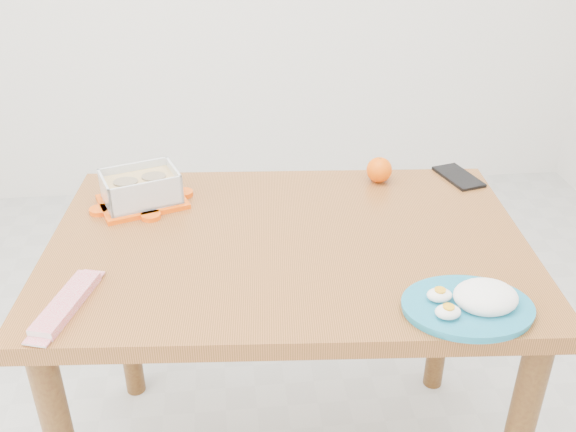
{
  "coord_description": "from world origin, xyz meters",
  "views": [
    {
      "loc": [
        -0.06,
        -1.27,
        1.52
      ],
      "look_at": [
        0.08,
        -0.02,
        0.81
      ],
      "focal_mm": 40.0,
      "sensor_mm": 36.0,
      "label": 1
    }
  ],
  "objects": [
    {
      "name": "food_container",
      "position": [
        -0.27,
        0.19,
        0.79
      ],
      "size": [
        0.25,
        0.21,
        0.09
      ],
      "rotation": [
        0.0,
        0.0,
        0.33
      ],
      "color": "#FD5307",
      "rests_on": "dining_table"
    },
    {
      "name": "rice_plate",
      "position": [
        0.4,
        -0.32,
        0.77
      ],
      "size": [
        0.27,
        0.27,
        0.07
      ],
      "rotation": [
        0.0,
        0.0,
        -0.1
      ],
      "color": "teal",
      "rests_on": "dining_table"
    },
    {
      "name": "orange_fruit",
      "position": [
        0.35,
        0.25,
        0.78
      ],
      "size": [
        0.07,
        0.07,
        0.07
      ],
      "primitive_type": "sphere",
      "color": "#FF4705",
      "rests_on": "dining_table"
    },
    {
      "name": "candy_bar",
      "position": [
        -0.38,
        -0.23,
        0.76
      ],
      "size": [
        0.11,
        0.21,
        0.02
      ],
      "primitive_type": "cube",
      "rotation": [
        0.0,
        0.0,
        1.27
      ],
      "color": "red",
      "rests_on": "dining_table"
    },
    {
      "name": "dining_table",
      "position": [
        0.08,
        -0.02,
        0.64
      ],
      "size": [
        1.14,
        0.81,
        0.75
      ],
      "rotation": [
        0.0,
        0.0,
        -0.08
      ],
      "color": "#9C582C",
      "rests_on": "ground"
    },
    {
      "name": "smartphone",
      "position": [
        0.57,
        0.24,
        0.75
      ],
      "size": [
        0.11,
        0.16,
        0.01
      ],
      "primitive_type": "cube",
      "rotation": [
        0.0,
        0.0,
        0.26
      ],
      "color": "black",
      "rests_on": "dining_table"
    }
  ]
}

